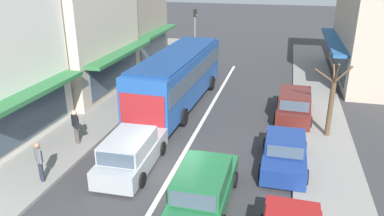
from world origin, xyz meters
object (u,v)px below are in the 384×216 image
at_px(wagon_adjacent_lane_lead, 131,153).
at_px(parked_wagon_kerb_third, 294,105).
at_px(pedestrian_browsing_midblock, 39,159).
at_px(wagon_behind_bus_mid, 204,187).
at_px(pedestrian_with_handbag_near, 76,125).
at_px(parked_sedan_kerb_second, 284,152).
at_px(traffic_light_downstreet, 195,24).
at_px(city_bus, 178,75).
at_px(street_tree_right, 331,103).

distance_m(wagon_adjacent_lane_lead, parked_wagon_kerb_third, 9.92).
xyz_separation_m(wagon_adjacent_lane_lead, parked_wagon_kerb_third, (6.55, 7.45, 0.00)).
xyz_separation_m(parked_wagon_kerb_third, pedestrian_browsing_midblock, (-9.50, -9.37, 0.32)).
height_order(wagon_behind_bus_mid, pedestrian_browsing_midblock, pedestrian_browsing_midblock).
bearing_deg(pedestrian_with_handbag_near, pedestrian_browsing_midblock, -83.66).
bearing_deg(parked_sedan_kerb_second, traffic_light_downstreet, 114.02).
height_order(city_bus, parked_wagon_kerb_third, city_bus).
relative_size(parked_wagon_kerb_third, pedestrian_with_handbag_near, 2.79).
height_order(wagon_adjacent_lane_lead, traffic_light_downstreet, traffic_light_downstreet).
distance_m(wagon_adjacent_lane_lead, pedestrian_with_handbag_near, 3.59).
bearing_deg(wagon_behind_bus_mid, city_bus, 111.10).
relative_size(pedestrian_with_handbag_near, pedestrian_browsing_midblock, 1.00).
xyz_separation_m(pedestrian_with_handbag_near, pedestrian_browsing_midblock, (0.36, -3.27, -0.00)).
distance_m(wagon_adjacent_lane_lead, pedestrian_browsing_midblock, 3.54).
height_order(street_tree_right, pedestrian_browsing_midblock, street_tree_right).
bearing_deg(city_bus, wagon_adjacent_lane_lead, -88.30).
bearing_deg(wagon_behind_bus_mid, parked_sedan_kerb_second, 52.93).
height_order(parked_sedan_kerb_second, parked_wagon_kerb_third, parked_wagon_kerb_third).
bearing_deg(parked_wagon_kerb_third, street_tree_right, -54.06).
xyz_separation_m(city_bus, parked_sedan_kerb_second, (6.40, -6.06, -1.22)).
distance_m(parked_sedan_kerb_second, parked_wagon_kerb_third, 5.68).
bearing_deg(traffic_light_downstreet, wagon_adjacent_lane_lead, -83.29).
bearing_deg(traffic_light_downstreet, parked_wagon_kerb_third, -56.67).
relative_size(wagon_behind_bus_mid, pedestrian_with_handbag_near, 2.77).
relative_size(street_tree_right, pedestrian_with_handbag_near, 2.42).
xyz_separation_m(wagon_behind_bus_mid, pedestrian_with_handbag_near, (-6.79, 3.12, 0.32)).
bearing_deg(wagon_adjacent_lane_lead, parked_sedan_kerb_second, 16.08).
xyz_separation_m(parked_sedan_kerb_second, traffic_light_downstreet, (-8.66, 19.42, 2.19)).
height_order(wagon_behind_bus_mid, parked_sedan_kerb_second, wagon_behind_bus_mid).
xyz_separation_m(wagon_behind_bus_mid, pedestrian_browsing_midblock, (-6.43, -0.15, 0.32)).
bearing_deg(pedestrian_browsing_midblock, street_tree_right, 32.71).
height_order(parked_wagon_kerb_third, pedestrian_browsing_midblock, pedestrian_browsing_midblock).
bearing_deg(traffic_light_downstreet, street_tree_right, -56.29).
bearing_deg(city_bus, wagon_behind_bus_mid, -68.90).
bearing_deg(pedestrian_browsing_midblock, parked_sedan_kerb_second, 22.09).
distance_m(city_bus, street_tree_right, 8.80).
bearing_deg(wagon_behind_bus_mid, wagon_adjacent_lane_lead, 152.94).
bearing_deg(city_bus, pedestrian_browsing_midblock, -105.56).
bearing_deg(pedestrian_with_handbag_near, street_tree_right, 18.65).
relative_size(parked_sedan_kerb_second, pedestrian_with_handbag_near, 2.58).
relative_size(wagon_behind_bus_mid, parked_sedan_kerb_second, 1.07).
bearing_deg(street_tree_right, city_bus, 162.67).
xyz_separation_m(parked_sedan_kerb_second, street_tree_right, (2.00, 3.44, 1.16)).
xyz_separation_m(wagon_behind_bus_mid, parked_sedan_kerb_second, (2.68, 3.55, -0.08)).
height_order(wagon_adjacent_lane_lead, wagon_behind_bus_mid, same).
relative_size(wagon_adjacent_lane_lead, pedestrian_browsing_midblock, 2.79).
relative_size(parked_wagon_kerb_third, pedestrian_browsing_midblock, 2.79).
distance_m(wagon_adjacent_lane_lead, parked_sedan_kerb_second, 6.41).
bearing_deg(wagon_adjacent_lane_lead, pedestrian_with_handbag_near, 157.92).
height_order(wagon_behind_bus_mid, traffic_light_downstreet, traffic_light_downstreet).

